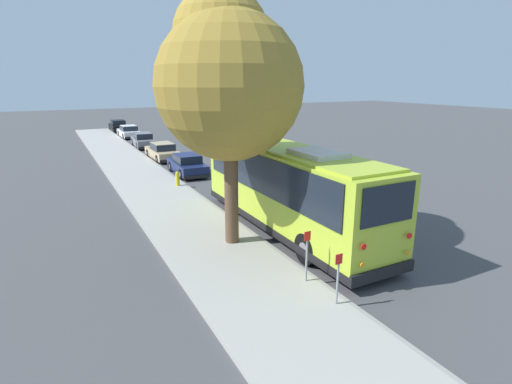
{
  "coord_description": "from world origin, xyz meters",
  "views": [
    {
      "loc": [
        -12.75,
        8.3,
        5.91
      ],
      "look_at": [
        1.84,
        0.7,
        1.3
      ],
      "focal_mm": 28.0,
      "sensor_mm": 36.0,
      "label": 1
    }
  ],
  "objects_px": {
    "parked_sedan_navy": "(187,165)",
    "parked_sedan_white": "(129,132)",
    "fire_hydrant": "(178,179)",
    "parked_sedan_tan": "(163,152)",
    "parked_sedan_gray": "(143,140)",
    "parked_sedan_black": "(118,126)",
    "street_tree": "(228,76)",
    "sign_post_near": "(338,278)",
    "sign_post_far": "(307,256)",
    "shuttle_bus": "(288,185)"
  },
  "relations": [
    {
      "from": "parked_sedan_navy",
      "to": "parked_sedan_white",
      "type": "bearing_deg",
      "value": 2.05
    },
    {
      "from": "parked_sedan_white",
      "to": "fire_hydrant",
      "type": "bearing_deg",
      "value": 174.99
    },
    {
      "from": "parked_sedan_tan",
      "to": "parked_sedan_gray",
      "type": "relative_size",
      "value": 1.01
    },
    {
      "from": "parked_sedan_black",
      "to": "street_tree",
      "type": "xyz_separation_m",
      "value": [
        -37.82,
        2.04,
        5.44
      ]
    },
    {
      "from": "parked_sedan_navy",
      "to": "sign_post_near",
      "type": "height_order",
      "value": "sign_post_near"
    },
    {
      "from": "parked_sedan_navy",
      "to": "street_tree",
      "type": "height_order",
      "value": "street_tree"
    },
    {
      "from": "parked_sedan_gray",
      "to": "parked_sedan_black",
      "type": "xyz_separation_m",
      "value": [
        13.58,
        0.02,
        -0.0
      ]
    },
    {
      "from": "sign_post_near",
      "to": "sign_post_far",
      "type": "xyz_separation_m",
      "value": [
        1.44,
        0.0,
        0.06
      ]
    },
    {
      "from": "parked_sedan_navy",
      "to": "sign_post_far",
      "type": "bearing_deg",
      "value": 176.37
    },
    {
      "from": "parked_sedan_gray",
      "to": "sign_post_far",
      "type": "distance_m",
      "value": 28.2
    },
    {
      "from": "parked_sedan_tan",
      "to": "parked_sedan_gray",
      "type": "distance_m",
      "value": 6.58
    },
    {
      "from": "parked_sedan_white",
      "to": "street_tree",
      "type": "bearing_deg",
      "value": 174.93
    },
    {
      "from": "shuttle_bus",
      "to": "sign_post_far",
      "type": "xyz_separation_m",
      "value": [
        -4.13,
        1.92,
        -0.97
      ]
    },
    {
      "from": "parked_sedan_gray",
      "to": "sign_post_near",
      "type": "bearing_deg",
      "value": -179.53
    },
    {
      "from": "shuttle_bus",
      "to": "street_tree",
      "type": "distance_m",
      "value": 4.89
    },
    {
      "from": "parked_sedan_navy",
      "to": "parked_sedan_black",
      "type": "bearing_deg",
      "value": 2.09
    },
    {
      "from": "sign_post_far",
      "to": "fire_hydrant",
      "type": "distance_m",
      "value": 12.67
    },
    {
      "from": "parked_sedan_navy",
      "to": "parked_sedan_black",
      "type": "height_order",
      "value": "parked_sedan_navy"
    },
    {
      "from": "parked_sedan_white",
      "to": "sign_post_far",
      "type": "relative_size",
      "value": 2.72
    },
    {
      "from": "parked_sedan_gray",
      "to": "sign_post_near",
      "type": "distance_m",
      "value": 29.64
    },
    {
      "from": "parked_sedan_gray",
      "to": "parked_sedan_black",
      "type": "relative_size",
      "value": 1.03
    },
    {
      "from": "parked_sedan_black",
      "to": "fire_hydrant",
      "type": "height_order",
      "value": "parked_sedan_black"
    },
    {
      "from": "shuttle_bus",
      "to": "street_tree",
      "type": "xyz_separation_m",
      "value": [
        -0.21,
        2.62,
        4.12
      ]
    },
    {
      "from": "parked_sedan_navy",
      "to": "parked_sedan_white",
      "type": "distance_m",
      "value": 19.51
    },
    {
      "from": "parked_sedan_white",
      "to": "parked_sedan_black",
      "type": "relative_size",
      "value": 0.97
    },
    {
      "from": "parked_sedan_black",
      "to": "fire_hydrant",
      "type": "relative_size",
      "value": 5.44
    },
    {
      "from": "shuttle_bus",
      "to": "fire_hydrant",
      "type": "bearing_deg",
      "value": 13.42
    },
    {
      "from": "sign_post_near",
      "to": "fire_hydrant",
      "type": "distance_m",
      "value": 14.1
    },
    {
      "from": "parked_sedan_gray",
      "to": "sign_post_far",
      "type": "height_order",
      "value": "sign_post_far"
    },
    {
      "from": "parked_sedan_tan",
      "to": "fire_hydrant",
      "type": "distance_m",
      "value": 9.05
    },
    {
      "from": "parked_sedan_navy",
      "to": "shuttle_bus",
      "type": "bearing_deg",
      "value": -176.12
    },
    {
      "from": "parked_sedan_navy",
      "to": "parked_sedan_gray",
      "type": "relative_size",
      "value": 0.94
    },
    {
      "from": "shuttle_bus",
      "to": "parked_sedan_white",
      "type": "relative_size",
      "value": 2.52
    },
    {
      "from": "parked_sedan_white",
      "to": "street_tree",
      "type": "relative_size",
      "value": 0.48
    },
    {
      "from": "shuttle_bus",
      "to": "parked_sedan_black",
      "type": "height_order",
      "value": "shuttle_bus"
    },
    {
      "from": "parked_sedan_navy",
      "to": "parked_sedan_gray",
      "type": "xyz_separation_m",
      "value": [
        12.43,
        0.13,
        0.0
      ]
    },
    {
      "from": "shuttle_bus",
      "to": "sign_post_near",
      "type": "relative_size",
      "value": 7.48
    },
    {
      "from": "parked_sedan_black",
      "to": "sign_post_far",
      "type": "bearing_deg",
      "value": 179.22
    },
    {
      "from": "parked_sedan_tan",
      "to": "fire_hydrant",
      "type": "height_order",
      "value": "parked_sedan_tan"
    },
    {
      "from": "street_tree",
      "to": "sign_post_near",
      "type": "relative_size",
      "value": 6.13
    },
    {
      "from": "parked_sedan_navy",
      "to": "parked_sedan_white",
      "type": "height_order",
      "value": "parked_sedan_navy"
    },
    {
      "from": "parked_sedan_black",
      "to": "fire_hydrant",
      "type": "bearing_deg",
      "value": 178.23
    },
    {
      "from": "fire_hydrant",
      "to": "street_tree",
      "type": "bearing_deg",
      "value": 176.03
    },
    {
      "from": "parked_sedan_gray",
      "to": "parked_sedan_black",
      "type": "height_order",
      "value": "parked_sedan_gray"
    },
    {
      "from": "shuttle_bus",
      "to": "parked_sedan_gray",
      "type": "bearing_deg",
      "value": 1.48
    },
    {
      "from": "parked_sedan_white",
      "to": "street_tree",
      "type": "xyz_separation_m",
      "value": [
        -31.33,
        2.09,
        5.44
      ]
    },
    {
      "from": "parked_sedan_white",
      "to": "sign_post_far",
      "type": "height_order",
      "value": "sign_post_far"
    },
    {
      "from": "fire_hydrant",
      "to": "sign_post_far",
      "type": "bearing_deg",
      "value": -179.57
    },
    {
      "from": "parked_sedan_black",
      "to": "sign_post_far",
      "type": "distance_m",
      "value": 41.77
    },
    {
      "from": "parked_sedan_tan",
      "to": "street_tree",
      "type": "distance_m",
      "value": 18.61
    }
  ]
}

